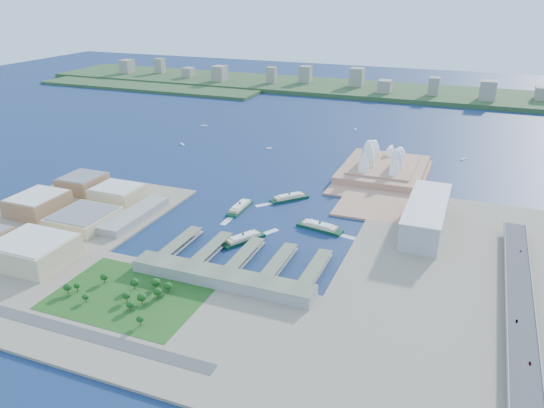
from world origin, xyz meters
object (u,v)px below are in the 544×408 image
at_px(opera_house, 385,155).
at_px(car_b, 517,321).
at_px(ferry_d, 320,225).
at_px(ferry_a, 240,206).
at_px(ferry_b, 289,196).
at_px(ferry_c, 243,237).
at_px(car_c, 521,251).
at_px(toaster_building, 426,216).
at_px(car_a, 530,363).

distance_m(opera_house, car_b, 439.02).
bearing_deg(ferry_d, ferry_a, 90.97).
distance_m(ferry_b, car_b, 374.35).
xyz_separation_m(ferry_c, car_c, (310.79, 64.27, 9.89)).
distance_m(opera_house, car_c, 319.14).
xyz_separation_m(toaster_building, car_c, (109.00, -48.94, -5.06)).
bearing_deg(toaster_building, car_c, -24.18).
xyz_separation_m(toaster_building, ferry_d, (-124.82, -46.53, -14.74)).
bearing_deg(car_b, ferry_d, 146.68).
relative_size(toaster_building, ferry_b, 2.66).
distance_m(ferry_b, car_a, 417.70).
height_order(opera_house, car_c, opera_house).
height_order(ferry_a, ferry_b, ferry_a).
xyz_separation_m(ferry_a, ferry_c, (45.06, -88.15, -0.03)).
xyz_separation_m(opera_house, car_c, (199.00, -248.94, -16.56)).
distance_m(ferry_a, car_b, 387.25).
distance_m(ferry_b, ferry_c, 147.28).
distance_m(ferry_d, car_c, 234.03).
bearing_deg(ferry_b, car_a, -1.35).
bearing_deg(car_a, ferry_c, 155.89).
height_order(ferry_c, car_c, car_c).
relative_size(ferry_b, car_b, 14.48).
distance_m(ferry_c, car_b, 313.79).
xyz_separation_m(ferry_c, car_b, (302.79, -81.74, 9.96)).
distance_m(opera_house, ferry_c, 333.62).
relative_size(toaster_building, car_c, 38.11).
bearing_deg(car_c, car_a, -90.00).
bearing_deg(opera_house, car_c, -51.36).
xyz_separation_m(ferry_d, car_a, (233.82, -205.77, 9.74)).
height_order(toaster_building, ferry_a, toaster_building).
relative_size(ferry_a, car_c, 14.53).
xyz_separation_m(toaster_building, car_b, (101.00, -194.96, -4.99)).
bearing_deg(ferry_b, opera_house, 99.60).
relative_size(opera_house, ferry_d, 2.96).
bearing_deg(ferry_b, toaster_building, 32.06).
bearing_deg(car_b, toaster_building, 117.39).
height_order(opera_house, car_b, opera_house).
bearing_deg(car_b, car_a, -82.06).
height_order(opera_house, ferry_b, opera_house).
height_order(car_a, car_c, car_a).
relative_size(toaster_building, ferry_d, 2.55).
bearing_deg(ferry_a, toaster_building, 5.76).
bearing_deg(car_c, ferry_c, -168.32).
height_order(ferry_d, car_b, car_b).
height_order(ferry_c, car_a, car_a).
distance_m(ferry_a, ferry_c, 99.00).
relative_size(ferry_b, ferry_c, 0.99).
bearing_deg(opera_house, ferry_b, -122.32).
bearing_deg(toaster_building, car_a, -66.63).
relative_size(car_a, car_c, 0.93).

